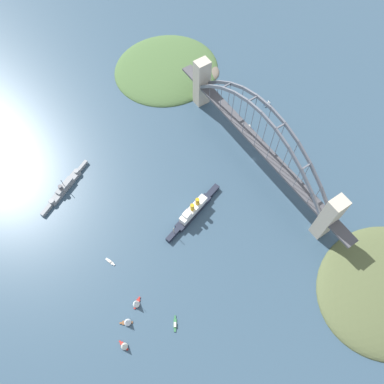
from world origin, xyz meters
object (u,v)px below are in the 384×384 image
object	(u,v)px
small_boat_3	(110,262)
small_boat_4	(124,346)
small_boat_1	(136,303)
small_boat_2	(127,322)
seaplane_taxiing_near_bridge	(250,130)
small_boat_0	(175,324)
harbor_arch_bridge	(259,141)
ocean_liner	(193,211)
seaplane_second_in_formation	(266,104)
naval_cruiser	(65,187)

from	to	relation	value
small_boat_3	small_boat_4	size ratio (longest dim) A/B	0.91
small_boat_1	small_boat_3	world-z (taller)	small_boat_1
small_boat_1	small_boat_2	bearing A→B (deg)	123.36
seaplane_taxiing_near_bridge	small_boat_3	distance (m)	204.53
small_boat_0	small_boat_1	bearing A→B (deg)	30.24
harbor_arch_bridge	ocean_liner	bearing A→B (deg)	100.79
small_boat_1	small_boat_4	size ratio (longest dim) A/B	1.10
ocean_liner	small_boat_4	size ratio (longest dim) A/B	6.59
small_boat_2	seaplane_second_in_formation	bearing A→B (deg)	-64.03
small_boat_0	small_boat_3	xyz separation A→B (m)	(78.46, 19.87, -0.07)
small_boat_3	small_boat_4	bearing A→B (deg)	161.45
seaplane_second_in_formation	small_boat_3	bearing A→B (deg)	105.65
seaplane_taxiing_near_bridge	small_boat_1	world-z (taller)	small_boat_1
naval_cruiser	small_boat_1	xyz separation A→B (m)	(-139.78, -2.98, 2.88)
seaplane_second_in_formation	small_boat_4	distance (m)	295.18
seaplane_second_in_formation	small_boat_3	distance (m)	247.19
ocean_liner	small_boat_0	size ratio (longest dim) A/B	6.38
harbor_arch_bridge	naval_cruiser	size ratio (longest dim) A/B	3.93
seaplane_second_in_formation	small_boat_1	xyz separation A→B (m)	(-113.05, 236.86, 3.47)
ocean_liner	small_boat_2	xyz separation A→B (m)	(-53.55, 102.63, -0.78)
small_boat_1	seaplane_taxiing_near_bridge	bearing A→B (deg)	-64.60
naval_cruiser	small_boat_4	xyz separation A→B (m)	(-163.51, 21.72, 2.34)
seaplane_second_in_formation	small_boat_1	distance (m)	262.48
harbor_arch_bridge	ocean_liner	size ratio (longest dim) A/B	3.45
ocean_liner	small_boat_1	xyz separation A→B (m)	(-44.62, 89.06, -0.06)
ocean_liner	small_boat_0	world-z (taller)	ocean_liner
seaplane_taxiing_near_bridge	small_boat_1	bearing A→B (deg)	115.40
seaplane_second_in_formation	small_boat_0	size ratio (longest dim) A/B	0.91
seaplane_second_in_formation	seaplane_taxiing_near_bridge	bearing A→B (deg)	116.11
harbor_arch_bridge	seaplane_taxiing_near_bridge	xyz separation A→B (m)	(32.40, -20.18, -29.27)
small_boat_2	small_boat_3	xyz separation A→B (m)	(55.31, -12.41, -4.30)
ocean_liner	naval_cruiser	distance (m)	132.42
small_boat_3	small_boat_4	distance (m)	74.08
harbor_arch_bridge	small_boat_1	bearing A→B (deg)	109.10
small_boat_0	seaplane_taxiing_near_bridge	bearing A→B (deg)	-54.87
small_boat_0	small_boat_4	xyz separation A→B (m)	(8.36, 43.40, 4.41)
naval_cruiser	seaplane_taxiing_near_bridge	size ratio (longest dim) A/B	5.55
naval_cruiser	small_boat_0	distance (m)	173.24
small_boat_1	small_boat_0	bearing A→B (deg)	-149.76
small_boat_0	small_boat_4	size ratio (longest dim) A/B	1.03
small_boat_1	ocean_liner	bearing A→B (deg)	-63.39
seaplane_taxiing_near_bridge	small_boat_3	bearing A→B (deg)	103.43
harbor_arch_bridge	seaplane_second_in_formation	size ratio (longest dim) A/B	24.25
naval_cruiser	small_boat_1	bearing A→B (deg)	-178.78
ocean_liner	small_boat_1	size ratio (longest dim) A/B	5.97
harbor_arch_bridge	naval_cruiser	bearing A→B (deg)	66.56
ocean_liner	seaplane_taxiing_near_bridge	distance (m)	119.42
harbor_arch_bridge	seaplane_taxiing_near_bridge	bearing A→B (deg)	-31.91
naval_cruiser	seaplane_taxiing_near_bridge	xyz separation A→B (m)	(-45.88, -200.75, -0.72)
small_boat_4	harbor_arch_bridge	bearing A→B (deg)	-67.15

